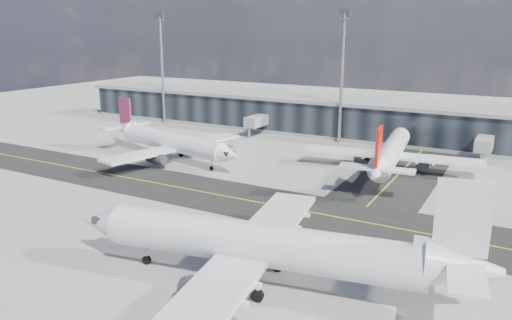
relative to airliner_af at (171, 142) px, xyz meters
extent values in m
plane|color=gray|center=(23.45, -17.45, -3.58)|extent=(300.00, 300.00, 0.00)
cube|color=black|center=(23.45, -13.45, -3.57)|extent=(180.00, 14.00, 0.02)
cube|color=black|center=(41.45, 17.55, -3.57)|extent=(14.00, 50.00, 0.02)
cube|color=yellow|center=(23.45, -13.45, -3.55)|extent=(180.00, 0.25, 0.01)
cube|color=yellow|center=(41.45, 17.55, -3.55)|extent=(0.25, 50.00, 0.01)
cube|color=black|center=(23.45, 37.55, 0.42)|extent=(150.00, 12.00, 8.00)
cube|color=gray|center=(23.45, 37.55, 4.82)|extent=(152.00, 13.00, 0.80)
cube|color=gray|center=(23.45, 37.55, -3.18)|extent=(150.00, 12.20, 0.80)
cube|color=gray|center=(3.45, 29.55, -0.08)|extent=(3.00, 10.00, 2.40)
cylinder|color=gray|center=(3.45, 24.55, -2.38)|extent=(0.60, 0.60, 2.40)
cube|color=gray|center=(53.45, 29.55, -0.08)|extent=(3.00, 10.00, 2.40)
cylinder|color=gray|center=(53.45, 24.55, -2.38)|extent=(0.60, 0.60, 2.40)
cylinder|color=gray|center=(-26.55, 30.55, 10.42)|extent=(0.70, 0.70, 28.00)
cube|color=#2D2D30|center=(-26.55, 30.55, 24.62)|extent=(2.50, 0.50, 1.40)
cylinder|color=gray|center=(23.45, 30.55, 10.42)|extent=(0.70, 0.70, 28.00)
cube|color=#2D2D30|center=(23.45, 30.55, 24.62)|extent=(2.50, 0.50, 1.40)
cylinder|color=white|center=(0.54, -0.12, 0.06)|extent=(27.48, 9.65, 3.65)
cone|color=white|center=(15.65, -3.58, 0.06)|extent=(5.26, 4.57, 3.65)
cone|color=white|center=(-15.02, 3.43, 0.61)|extent=(6.15, 4.78, 3.65)
cube|color=white|center=(1.43, -0.33, -0.85)|extent=(11.36, 31.24, 0.46)
cylinder|color=#2D2D30|center=(3.54, 4.80, -1.85)|extent=(4.20, 2.90, 2.10)
cylinder|color=#2D2D30|center=(1.10, -5.86, -1.85)|extent=(4.20, 2.90, 2.10)
cube|color=silver|center=(3.54, 4.80, -1.12)|extent=(1.86, 0.76, 0.73)
cube|color=silver|center=(1.10, -5.86, -1.12)|extent=(1.86, 0.76, 0.73)
cube|color=#6D224E|center=(-14.57, 3.33, 4.44)|extent=(3.83, 1.25, 5.65)
cube|color=white|center=(-15.02, 3.43, 1.16)|extent=(4.93, 11.24, 0.32)
cube|color=#2D2D30|center=(15.21, -3.48, 0.43)|extent=(2.23, 2.36, 0.64)
cylinder|color=gray|center=(11.21, -2.56, -2.49)|extent=(0.26, 0.26, 1.82)
cylinder|color=black|center=(11.21, -2.56, -3.17)|extent=(0.87, 0.49, 0.82)
cylinder|color=black|center=(0.26, 2.75, -3.08)|extent=(1.08, 0.67, 1.00)
cylinder|color=black|center=(-0.96, -2.59, -3.08)|extent=(1.08, 0.67, 1.00)
cylinder|color=white|center=(39.61, 12.47, 0.10)|extent=(6.93, 27.88, 3.68)
cone|color=white|center=(37.76, 28.02, 0.10)|extent=(4.20, 5.01, 3.68)
cone|color=white|center=(41.52, -3.54, 0.65)|extent=(4.31, 5.92, 3.68)
cube|color=white|center=(39.50, 13.39, -0.82)|extent=(31.64, 8.28, 0.46)
cylinder|color=#2D2D30|center=(33.90, 13.65, -1.83)|extent=(2.56, 4.09, 2.12)
cylinder|color=#2D2D30|center=(44.88, 14.96, -1.83)|extent=(2.56, 4.09, 2.12)
cube|color=silver|center=(33.90, 13.65, -1.10)|extent=(0.58, 1.87, 0.74)
cube|color=silver|center=(44.88, 14.96, -1.10)|extent=(0.58, 1.87, 0.74)
cube|color=red|center=(41.46, -3.08, 4.52)|extent=(0.87, 3.89, 5.71)
cube|color=white|center=(41.52, -3.54, 1.21)|extent=(11.28, 3.87, 0.32)
cube|color=#2D2D30|center=(37.81, 27.56, 0.47)|extent=(2.23, 2.07, 0.64)
cylinder|color=gray|center=(38.30, 23.45, -2.48)|extent=(0.25, 0.25, 1.84)
cylinder|color=black|center=(38.30, 23.45, -3.17)|extent=(0.42, 0.86, 0.83)
cylinder|color=black|center=(36.97, 11.23, -3.08)|extent=(0.58, 1.06, 1.01)
cylinder|color=black|center=(42.46, 11.88, -3.08)|extent=(0.58, 1.06, 1.01)
cylinder|color=silver|center=(38.53, -34.72, 0.71)|extent=(32.51, 9.59, 4.30)
cone|color=silver|center=(20.52, -37.75, 0.71)|extent=(6.01, 5.13, 4.30)
cone|color=silver|center=(57.08, -31.60, 1.36)|extent=(7.07, 5.31, 4.30)
cube|color=silver|center=(37.47, -34.90, -0.36)|extent=(11.36, 36.92, 0.54)
cylinder|color=#2D2D30|center=(37.48, -41.43, -1.54)|extent=(4.86, 3.19, 2.47)
cylinder|color=#2D2D30|center=(35.34, -28.72, -1.54)|extent=(4.86, 3.19, 2.47)
cube|color=silver|center=(37.48, -41.43, -0.68)|extent=(2.19, 0.78, 0.86)
cube|color=silver|center=(35.34, -28.72, -0.68)|extent=(2.19, 0.78, 0.86)
cube|color=silver|center=(56.55, -31.69, 5.87)|extent=(4.53, 1.23, 6.66)
cube|color=silver|center=(57.08, -31.60, 2.00)|extent=(5.11, 13.22, 0.38)
cube|color=#2D2D30|center=(21.05, -37.66, 1.14)|extent=(2.51, 2.69, 0.75)
cylinder|color=gray|center=(25.82, -36.86, -2.30)|extent=(0.30, 0.30, 2.15)
cylinder|color=black|center=(25.82, -36.86, -3.10)|extent=(1.02, 0.53, 0.97)
cylinder|color=black|center=(40.13, -37.72, -2.99)|extent=(1.25, 0.73, 1.18)
cylinder|color=black|center=(39.06, -31.36, -2.99)|extent=(1.25, 0.73, 1.18)
cube|color=yellow|center=(33.58, -16.94, -2.84)|extent=(3.28, 2.37, 0.70)
cube|color=yellow|center=(34.41, -16.62, -2.19)|extent=(1.49, 1.60, 0.89)
cube|color=black|center=(34.41, -16.62, -1.85)|extent=(1.37, 1.52, 0.25)
cylinder|color=black|center=(34.27, -15.98, -3.24)|extent=(0.74, 0.48, 0.70)
cylinder|color=black|center=(34.74, -17.18, -3.24)|extent=(0.74, 0.48, 0.70)
cylinder|color=black|center=(32.42, -16.70, -3.24)|extent=(0.74, 0.48, 0.70)
cylinder|color=black|center=(32.88, -17.90, -3.24)|extent=(0.74, 0.48, 0.70)
imported|color=white|center=(36.07, 13.76, -2.78)|extent=(4.37, 6.31, 1.60)
camera|label=1|loc=(60.42, -74.53, 21.36)|focal=35.00mm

